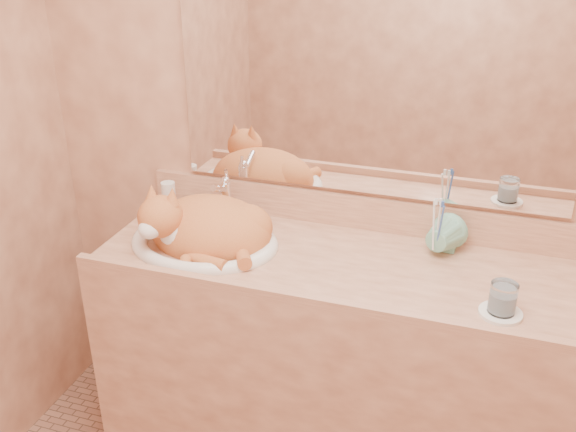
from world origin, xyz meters
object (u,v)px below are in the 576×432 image
(soap_dispenser, at_px, (445,229))
(water_glass, at_px, (503,298))
(sink_basin, at_px, (203,223))
(cat, at_px, (204,225))
(toothbrush_cup, at_px, (435,243))
(vanity_counter, at_px, (341,371))

(soap_dispenser, xyz_separation_m, water_glass, (0.19, -0.31, -0.03))
(sink_basin, bearing_deg, water_glass, -16.21)
(water_glass, bearing_deg, cat, 172.64)
(cat, bearing_deg, soap_dispenser, 14.49)
(soap_dispenser, distance_m, toothbrush_cup, 0.06)
(vanity_counter, relative_size, toothbrush_cup, 13.21)
(vanity_counter, bearing_deg, cat, -177.76)
(cat, relative_size, soap_dispenser, 2.44)
(soap_dispenser, xyz_separation_m, toothbrush_cup, (-0.02, -0.05, -0.03))
(vanity_counter, bearing_deg, sink_basin, -177.61)
(vanity_counter, distance_m, cat, 0.69)
(vanity_counter, relative_size, water_glass, 18.30)
(vanity_counter, height_order, toothbrush_cup, toothbrush_cup)
(cat, distance_m, soap_dispenser, 0.78)
(sink_basin, distance_m, cat, 0.01)
(cat, distance_m, toothbrush_cup, 0.75)
(water_glass, bearing_deg, vanity_counter, 163.25)
(vanity_counter, bearing_deg, soap_dispenser, 31.25)
(cat, xyz_separation_m, soap_dispenser, (0.76, 0.19, 0.02))
(vanity_counter, distance_m, soap_dispenser, 0.61)
(toothbrush_cup, bearing_deg, water_glass, -50.69)
(vanity_counter, relative_size, cat, 3.83)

